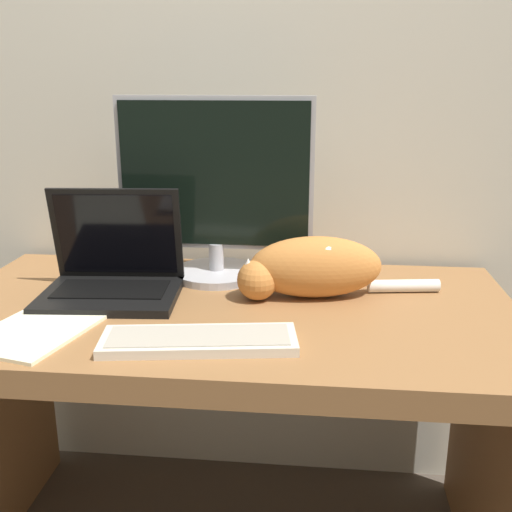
% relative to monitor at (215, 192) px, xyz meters
% --- Properties ---
extents(wall_back, '(6.40, 0.06, 2.60)m').
position_rel_monitor_xyz_m(wall_back, '(0.06, 0.21, 0.35)').
color(wall_back, beige).
rests_on(wall_back, ground_plane).
extents(desk, '(1.37, 0.73, 0.72)m').
position_rel_monitor_xyz_m(desk, '(0.06, -0.21, -0.39)').
color(desk, olive).
rests_on(desk, ground_plane).
extents(monitor, '(0.52, 0.24, 0.48)m').
position_rel_monitor_xyz_m(monitor, '(0.00, 0.00, 0.00)').
color(monitor, '#B2B2B7').
rests_on(monitor, desk).
extents(laptop, '(0.35, 0.27, 0.26)m').
position_rel_monitor_xyz_m(laptop, '(-0.23, -0.17, -0.18)').
color(laptop, black).
rests_on(laptop, desk).
extents(external_keyboard, '(0.41, 0.18, 0.02)m').
position_rel_monitor_xyz_m(external_keyboard, '(0.04, -0.44, -0.22)').
color(external_keyboard, beige).
rests_on(external_keyboard, desk).
extents(cat, '(0.50, 0.18, 0.15)m').
position_rel_monitor_xyz_m(cat, '(0.26, -0.13, -0.16)').
color(cat, '#C67A38').
rests_on(cat, desk).
extents(paper_notepad, '(0.26, 0.30, 0.01)m').
position_rel_monitor_xyz_m(paper_notepad, '(-0.32, -0.42, -0.23)').
color(paper_notepad, '#F4EFC6').
rests_on(paper_notepad, desk).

